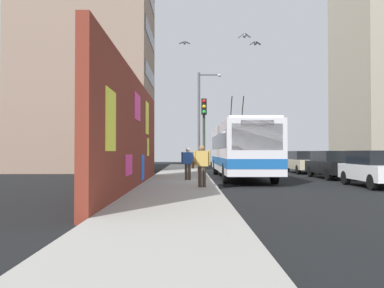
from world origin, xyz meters
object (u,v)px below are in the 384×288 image
parked_car_black (332,164)px  pedestrian_midblock (188,161)px  parked_car_champagne (303,161)px  pedestrian_at_curb (202,163)px  city_bus (240,148)px  traffic_light (204,124)px  parked_car_white (377,168)px  street_lamp (201,115)px

parked_car_black → pedestrian_midblock: 8.77m
parked_car_champagne → pedestrian_at_curb: bearing=149.2°
city_bus → traffic_light: city_bus is taller
parked_car_black → traffic_light: bearing=103.7°
parked_car_black → traffic_light: 7.86m
parked_car_black → pedestrian_at_curb: size_ratio=2.89×
parked_car_white → pedestrian_at_curb: 7.79m
parked_car_black → traffic_light: (-1.79, 7.35, 2.13)m
parked_car_white → pedestrian_midblock: 8.53m
parked_car_white → street_lamp: street_lamp is taller
city_bus → parked_car_white: bearing=-137.4°
pedestrian_midblock → traffic_light: (1.34, -0.84, 1.91)m
parked_car_white → pedestrian_midblock: pedestrian_midblock is taller
parked_car_champagne → pedestrian_at_curb: pedestrian_at_curb is taller
city_bus → parked_car_champagne: bearing=-43.2°
parked_car_white → traffic_light: bearing=63.2°
parked_car_white → parked_car_black: (5.50, -0.00, 0.00)m
parked_car_black → street_lamp: street_lamp is taller
traffic_light → pedestrian_midblock: bearing=147.9°
parked_car_champagne → traffic_light: 10.71m
parked_car_black → traffic_light: traffic_light is taller
parked_car_white → parked_car_champagne: size_ratio=0.89×
parked_car_white → street_lamp: bearing=33.8°
parked_car_champagne → pedestrian_midblock: (-8.83, 8.19, 0.22)m
traffic_light → parked_car_white: bearing=-116.8°
pedestrian_at_curb → traffic_light: size_ratio=0.39×
city_bus → parked_car_champagne: city_bus is taller
pedestrian_midblock → traffic_light: size_ratio=0.37×
city_bus → parked_car_champagne: (5.54, -5.20, -0.91)m
parked_car_white → street_lamp: 13.47m
pedestrian_midblock → city_bus: bearing=-42.2°
parked_car_champagne → street_lamp: bearing=92.8°
parked_car_white → pedestrian_at_curb: size_ratio=2.50×
pedestrian_at_curb → pedestrian_midblock: (3.96, 0.57, -0.05)m
pedestrian_at_curb → parked_car_white: bearing=-78.2°
pedestrian_midblock → street_lamp: street_lamp is taller
pedestrian_at_curb → pedestrian_midblock: pedestrian_at_curb is taller
pedestrian_midblock → street_lamp: 9.06m
city_bus → parked_car_black: (-0.17, -5.20, -0.91)m
parked_car_champagne → pedestrian_at_curb: 14.89m
city_bus → pedestrian_midblock: 4.50m
street_lamp → pedestrian_midblock: bearing=173.8°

